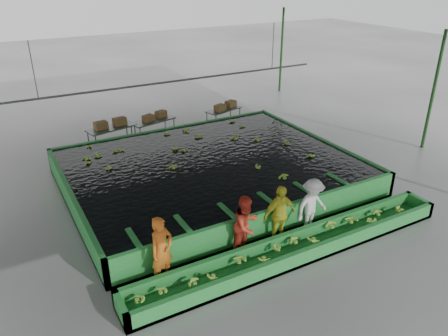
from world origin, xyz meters
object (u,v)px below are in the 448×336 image
sorting_trough (297,248)px  packing_table_right (224,117)px  packing_table_mid (153,130)px  box_stack_left (111,127)px  packing_table_left (112,137)px  flotation_tank (211,171)px  box_stack_right (225,109)px  worker_a (162,251)px  worker_d (312,206)px  worker_c (279,215)px  box_stack_mid (155,119)px  worker_b (246,226)px

sorting_trough → packing_table_right: bearing=71.5°
packing_table_mid → box_stack_left: 1.98m
packing_table_left → flotation_tank: bearing=-66.8°
sorting_trough → box_stack_right: box_stack_right is taller
worker_a → packing_table_left: 9.51m
worker_d → box_stack_left: size_ratio=1.23×
worker_a → box_stack_left: bearing=59.9°
worker_c → box_stack_left: bearing=101.3°
flotation_tank → packing_table_mid: (-0.26, 5.17, 0.01)m
packing_table_mid → box_stack_mid: box_stack_mid is taller
worker_b → box_stack_right: size_ratio=1.30×
flotation_tank → worker_d: 4.47m
flotation_tank → worker_b: size_ratio=5.60×
worker_b → worker_a: bearing=160.5°
worker_a → sorting_trough: bearing=-34.1°
flotation_tank → box_stack_right: (3.57, 5.27, 0.39)m
sorting_trough → worker_c: (-0.05, 0.80, 0.66)m
sorting_trough → worker_a: size_ratio=5.40×
packing_table_mid → worker_b: bearing=-95.4°
packing_table_right → box_stack_mid: box_stack_mid is taller
worker_c → packing_table_right: (3.51, 9.57, -0.49)m
packing_table_left → packing_table_right: packing_table_left is taller
worker_d → worker_c: bearing=174.0°
worker_a → packing_table_left: size_ratio=0.89×
worker_a → packing_table_right: worker_a is taller
flotation_tank → box_stack_mid: size_ratio=7.95×
worker_c → packing_table_mid: 9.48m
packing_table_left → packing_table_mid: packing_table_left is taller
flotation_tank → box_stack_right: box_stack_right is taller
flotation_tank → box_stack_left: box_stack_left is taller
packing_table_mid → packing_table_left: bearing=-177.6°
box_stack_left → box_stack_mid: bearing=3.0°
worker_b → packing_table_mid: 9.52m
packing_table_left → box_stack_left: (0.01, 0.07, 0.47)m
sorting_trough → box_stack_left: (-2.17, 10.26, 0.69)m
worker_a → packing_table_right: 11.90m
worker_d → packing_table_right: worker_d is taller
worker_b → sorting_trough: bearing=-54.4°
worker_b → worker_c: 1.10m
sorting_trough → worker_a: worker_a is taller
sorting_trough → box_stack_mid: bearing=90.6°
flotation_tank → box_stack_mid: 5.29m
worker_a → packing_table_mid: 10.05m
box_stack_left → box_stack_right: 5.74m
worker_a → worker_d: bearing=-21.5°
worker_c → box_stack_left: 9.70m
packing_table_mid → packing_table_right: size_ratio=1.10×
box_stack_left → box_stack_right: (5.74, 0.10, -0.10)m
worker_c → packing_table_left: (-2.13, 9.39, -0.44)m
worker_a → box_stack_right: 11.95m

